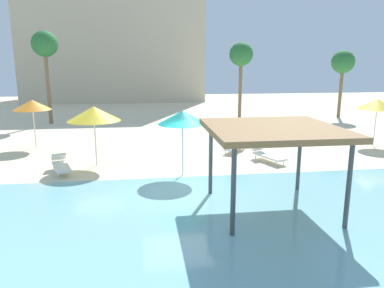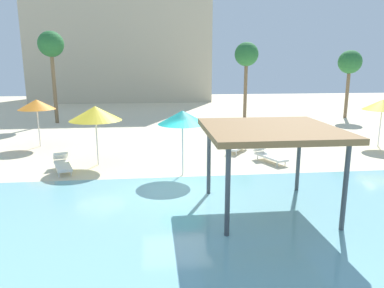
{
  "view_description": "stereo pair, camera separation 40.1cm",
  "coord_description": "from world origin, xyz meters",
  "px_view_note": "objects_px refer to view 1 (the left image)",
  "views": [
    {
      "loc": [
        -1.16,
        -12.78,
        4.66
      ],
      "look_at": [
        0.84,
        2.0,
        1.3
      ],
      "focal_mm": 34.32,
      "sensor_mm": 36.0,
      "label": 1
    },
    {
      "loc": [
        -0.77,
        -12.83,
        4.66
      ],
      "look_at": [
        0.84,
        2.0,
        1.3
      ],
      "focal_mm": 34.32,
      "sensor_mm": 36.0,
      "label": 2
    }
  ],
  "objects_px": {
    "lounge_chair_3": "(61,165)",
    "palm_tree_1": "(45,46)",
    "beach_umbrella_yellow_0": "(377,104)",
    "beach_umbrella_yellow_3": "(94,114)",
    "lounge_chair_0": "(236,145)",
    "shade_pavilion": "(273,132)",
    "palm_tree_0": "(343,63)",
    "beach_umbrella_orange_5": "(32,105)",
    "lounge_chair_2": "(267,154)",
    "palm_tree_2": "(241,56)",
    "beach_umbrella_teal_2": "(182,117)"
  },
  "relations": [
    {
      "from": "lounge_chair_3",
      "to": "palm_tree_1",
      "type": "height_order",
      "value": "palm_tree_1"
    },
    {
      "from": "beach_umbrella_yellow_0",
      "to": "beach_umbrella_yellow_3",
      "type": "xyz_separation_m",
      "value": [
        -15.15,
        -2.18,
        0.05
      ]
    },
    {
      "from": "beach_umbrella_yellow_3",
      "to": "lounge_chair_0",
      "type": "height_order",
      "value": "beach_umbrella_yellow_3"
    },
    {
      "from": "shade_pavilion",
      "to": "lounge_chair_3",
      "type": "xyz_separation_m",
      "value": [
        -7.53,
        5.18,
        -2.21
      ]
    },
    {
      "from": "shade_pavilion",
      "to": "beach_umbrella_yellow_3",
      "type": "xyz_separation_m",
      "value": [
        -6.12,
        6.02,
        -0.15
      ]
    },
    {
      "from": "lounge_chair_0",
      "to": "palm_tree_0",
      "type": "height_order",
      "value": "palm_tree_0"
    },
    {
      "from": "beach_umbrella_orange_5",
      "to": "palm_tree_1",
      "type": "xyz_separation_m",
      "value": [
        -1.07,
        8.23,
        3.39
      ]
    },
    {
      "from": "beach_umbrella_yellow_3",
      "to": "palm_tree_1",
      "type": "relative_size",
      "value": 0.39
    },
    {
      "from": "shade_pavilion",
      "to": "beach_umbrella_orange_5",
      "type": "relative_size",
      "value": 1.51
    },
    {
      "from": "lounge_chair_2",
      "to": "palm_tree_1",
      "type": "bearing_deg",
      "value": -156.52
    },
    {
      "from": "beach_umbrella_yellow_0",
      "to": "lounge_chair_3",
      "type": "xyz_separation_m",
      "value": [
        -16.55,
        -3.02,
        -2.01
      ]
    },
    {
      "from": "palm_tree_1",
      "to": "beach_umbrella_orange_5",
      "type": "bearing_deg",
      "value": -82.63
    },
    {
      "from": "beach_umbrella_yellow_0",
      "to": "palm_tree_0",
      "type": "xyz_separation_m",
      "value": [
        3.66,
        10.41,
        2.17
      ]
    },
    {
      "from": "lounge_chair_2",
      "to": "palm_tree_2",
      "type": "relative_size",
      "value": 0.32
    },
    {
      "from": "lounge_chair_0",
      "to": "palm_tree_1",
      "type": "xyz_separation_m",
      "value": [
        -11.87,
        10.58,
        5.41
      ]
    },
    {
      "from": "shade_pavilion",
      "to": "palm_tree_0",
      "type": "xyz_separation_m",
      "value": [
        12.68,
        18.61,
        1.98
      ]
    },
    {
      "from": "shade_pavilion",
      "to": "beach_umbrella_teal_2",
      "type": "relative_size",
      "value": 1.46
    },
    {
      "from": "beach_umbrella_yellow_0",
      "to": "lounge_chair_0",
      "type": "height_order",
      "value": "beach_umbrella_yellow_0"
    },
    {
      "from": "shade_pavilion",
      "to": "beach_umbrella_teal_2",
      "type": "bearing_deg",
      "value": 120.31
    },
    {
      "from": "palm_tree_1",
      "to": "lounge_chair_2",
      "type": "bearing_deg",
      "value": -44.77
    },
    {
      "from": "beach_umbrella_teal_2",
      "to": "palm_tree_0",
      "type": "height_order",
      "value": "palm_tree_0"
    },
    {
      "from": "palm_tree_1",
      "to": "beach_umbrella_teal_2",
      "type": "bearing_deg",
      "value": -59.18
    },
    {
      "from": "beach_umbrella_yellow_3",
      "to": "palm_tree_0",
      "type": "xyz_separation_m",
      "value": [
        18.8,
        12.59,
        2.12
      ]
    },
    {
      "from": "beach_umbrella_yellow_3",
      "to": "palm_tree_1",
      "type": "xyz_separation_m",
      "value": [
        -4.84,
        12.44,
        3.35
      ]
    },
    {
      "from": "lounge_chair_2",
      "to": "beach_umbrella_teal_2",
      "type": "bearing_deg",
      "value": -90.31
    },
    {
      "from": "beach_umbrella_orange_5",
      "to": "lounge_chair_0",
      "type": "relative_size",
      "value": 1.38
    },
    {
      "from": "palm_tree_2",
      "to": "palm_tree_1",
      "type": "bearing_deg",
      "value": -178.62
    },
    {
      "from": "lounge_chair_0",
      "to": "lounge_chair_2",
      "type": "height_order",
      "value": "same"
    },
    {
      "from": "beach_umbrella_yellow_0",
      "to": "lounge_chair_0",
      "type": "relative_size",
      "value": 1.38
    },
    {
      "from": "beach_umbrella_yellow_0",
      "to": "beach_umbrella_orange_5",
      "type": "distance_m",
      "value": 19.03
    },
    {
      "from": "beach_umbrella_orange_5",
      "to": "lounge_chair_3",
      "type": "xyz_separation_m",
      "value": [
        2.37,
        -5.05,
        -2.03
      ]
    },
    {
      "from": "beach_umbrella_yellow_0",
      "to": "palm_tree_2",
      "type": "bearing_deg",
      "value": 115.22
    },
    {
      "from": "lounge_chair_0",
      "to": "palm_tree_0",
      "type": "xyz_separation_m",
      "value": [
        11.77,
        10.72,
        4.18
      ]
    },
    {
      "from": "lounge_chair_0",
      "to": "palm_tree_1",
      "type": "bearing_deg",
      "value": -97.81
    },
    {
      "from": "beach_umbrella_teal_2",
      "to": "palm_tree_0",
      "type": "distance_m",
      "value": 21.03
    },
    {
      "from": "lounge_chair_0",
      "to": "beach_umbrella_yellow_3",
      "type": "bearing_deg",
      "value": -41.27
    },
    {
      "from": "beach_umbrella_yellow_3",
      "to": "lounge_chair_0",
      "type": "bearing_deg",
      "value": 14.82
    },
    {
      "from": "lounge_chair_0",
      "to": "palm_tree_2",
      "type": "height_order",
      "value": "palm_tree_2"
    },
    {
      "from": "beach_umbrella_orange_5",
      "to": "palm_tree_1",
      "type": "distance_m",
      "value": 8.97
    },
    {
      "from": "beach_umbrella_yellow_0",
      "to": "beach_umbrella_yellow_3",
      "type": "height_order",
      "value": "beach_umbrella_yellow_3"
    },
    {
      "from": "lounge_chair_0",
      "to": "lounge_chair_2",
      "type": "bearing_deg",
      "value": 58.14
    },
    {
      "from": "palm_tree_1",
      "to": "palm_tree_2",
      "type": "height_order",
      "value": "palm_tree_1"
    },
    {
      "from": "beach_umbrella_orange_5",
      "to": "palm_tree_0",
      "type": "bearing_deg",
      "value": 20.35
    },
    {
      "from": "beach_umbrella_orange_5",
      "to": "beach_umbrella_yellow_0",
      "type": "bearing_deg",
      "value": -6.14
    },
    {
      "from": "shade_pavilion",
      "to": "beach_umbrella_orange_5",
      "type": "height_order",
      "value": "shade_pavilion"
    },
    {
      "from": "lounge_chair_0",
      "to": "palm_tree_2",
      "type": "distance_m",
      "value": 12.33
    },
    {
      "from": "beach_umbrella_teal_2",
      "to": "beach_umbrella_yellow_3",
      "type": "height_order",
      "value": "beach_umbrella_teal_2"
    },
    {
      "from": "lounge_chair_3",
      "to": "palm_tree_2",
      "type": "bearing_deg",
      "value": 120.81
    },
    {
      "from": "palm_tree_2",
      "to": "lounge_chair_3",
      "type": "bearing_deg",
      "value": -130.23
    },
    {
      "from": "palm_tree_2",
      "to": "beach_umbrella_teal_2",
      "type": "bearing_deg",
      "value": -113.36
    }
  ]
}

